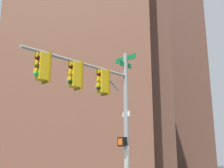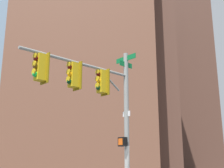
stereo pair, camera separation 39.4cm
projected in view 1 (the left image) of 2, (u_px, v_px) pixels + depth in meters
name	position (u px, v px, depth m)	size (l,w,h in m)	color
signal_pole_assembly	(97.00, 95.00, 12.50)	(4.25, 4.37, 6.86)	gray
building_brick_nearside	(84.00, 45.00, 46.84)	(24.02, 17.55, 39.25)	brown
building_brick_midblock	(108.00, 72.00, 48.18)	(21.36, 16.23, 31.58)	brown
building_glass_tower	(63.00, 25.00, 69.55)	(32.25, 31.89, 65.36)	#7A99B2
building_brick_farside	(158.00, 80.00, 69.67)	(18.61, 17.80, 40.37)	brown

